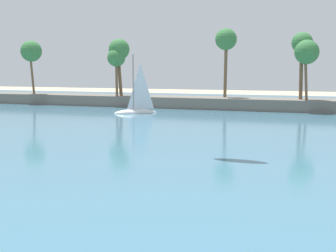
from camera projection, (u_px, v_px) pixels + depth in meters
sea at (262, 116)px, 60.33m from camera, size 220.00×98.95×0.06m
palm_headland at (291, 88)px, 67.78m from camera, size 102.12×7.14×12.63m
sailboat_near_shore at (136, 108)px, 64.40m from camera, size 5.96×5.10×8.82m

